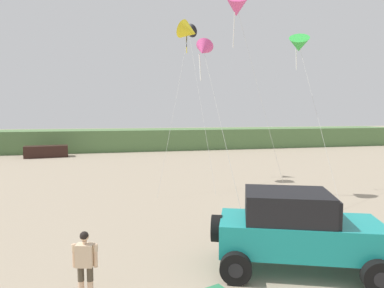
# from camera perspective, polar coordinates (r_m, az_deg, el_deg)

# --- Properties ---
(dune_ridge) EXTENTS (90.00, 6.88, 2.54)m
(dune_ridge) POSITION_cam_1_polar(r_m,az_deg,el_deg) (43.97, -19.25, 0.59)
(dune_ridge) COLOR #567A47
(dune_ridge) RESTS_ON ground_plane
(jeep) EXTENTS (5.00, 3.81, 2.26)m
(jeep) POSITION_cam_1_polar(r_m,az_deg,el_deg) (10.22, 17.24, -13.50)
(jeep) COLOR teal
(jeep) RESTS_ON ground_plane
(person_watching) EXTENTS (0.61, 0.38, 1.67)m
(person_watching) POSITION_cam_1_polar(r_m,az_deg,el_deg) (8.83, -17.57, -18.34)
(person_watching) COLOR #DBB28E
(person_watching) RESTS_ON ground_plane
(distant_sedan) EXTENTS (4.38, 2.23, 1.20)m
(distant_sedan) POSITION_cam_1_polar(r_m,az_deg,el_deg) (38.26, -23.34, -1.16)
(distant_sedan) COLOR black
(distant_sedan) RESTS_ON ground_plane
(kite_orange_streamer) EXTENTS (1.52, 5.22, 9.15)m
(kite_orange_streamer) POSITION_cam_1_polar(r_m,az_deg,el_deg) (21.06, 17.59, 15.66)
(kite_orange_streamer) COLOR green
(kite_orange_streamer) RESTS_ON ground_plane
(kite_blue_swept) EXTENTS (3.48, 4.99, 10.57)m
(kite_blue_swept) POSITION_cam_1_polar(r_m,az_deg,el_deg) (22.56, -0.53, 18.45)
(kite_blue_swept) COLOR yellow
(kite_blue_swept) RESTS_ON ground_plane
(kite_pink_ribbon) EXTENTS (1.33, 6.54, 10.63)m
(kite_pink_ribbon) POSITION_cam_1_polar(r_m,az_deg,el_deg) (24.39, -0.57, 18.34)
(kite_pink_ribbon) COLOR black
(kite_pink_ribbon) RESTS_ON ground_plane
(kite_green_box) EXTENTS (1.13, 4.34, 7.74)m
(kite_green_box) POSITION_cam_1_polar(r_m,az_deg,el_deg) (15.38, 1.93, 15.58)
(kite_green_box) COLOR #E04C93
(kite_green_box) RESTS_ON ground_plane
(kite_purple_stunt) EXTENTS (3.34, 2.28, 10.89)m
(kite_purple_stunt) POSITION_cam_1_polar(r_m,az_deg,el_deg) (19.33, 7.55, 21.91)
(kite_purple_stunt) COLOR #E04C93
(kite_purple_stunt) RESTS_ON ground_plane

